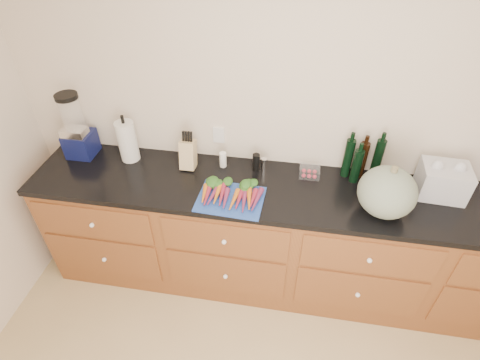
% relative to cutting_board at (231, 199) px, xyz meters
% --- Properties ---
extents(wall_back, '(4.10, 0.05, 2.60)m').
position_rel_cutting_board_xyz_m(wall_back, '(0.43, 0.48, 0.35)').
color(wall_back, beige).
rests_on(wall_back, ground).
extents(cabinets, '(3.60, 0.64, 0.90)m').
position_rel_cutting_board_xyz_m(cabinets, '(0.43, 0.16, -0.49)').
color(cabinets, brown).
rests_on(cabinets, ground).
extents(countertop, '(3.64, 0.62, 0.04)m').
position_rel_cutting_board_xyz_m(countertop, '(0.43, 0.16, -0.03)').
color(countertop, black).
rests_on(countertop, cabinets).
extents(cutting_board, '(0.43, 0.33, 0.01)m').
position_rel_cutting_board_xyz_m(cutting_board, '(0.00, 0.00, 0.00)').
color(cutting_board, '#2246A0').
rests_on(cutting_board, countertop).
extents(carrots, '(0.38, 0.28, 0.05)m').
position_rel_cutting_board_xyz_m(carrots, '(-0.00, 0.04, 0.03)').
color(carrots, orange).
rests_on(carrots, cutting_board).
extents(squash, '(0.34, 0.34, 0.30)m').
position_rel_cutting_board_xyz_m(squash, '(0.92, 0.05, 0.15)').
color(squash, slate).
rests_on(squash, countertop).
extents(blender_appliance, '(0.19, 0.19, 0.48)m').
position_rel_cutting_board_xyz_m(blender_appliance, '(-1.16, 0.32, 0.20)').
color(blender_appliance, '#0E1444').
rests_on(blender_appliance, countertop).
extents(paper_towel, '(0.13, 0.13, 0.30)m').
position_rel_cutting_board_xyz_m(paper_towel, '(-0.79, 0.32, 0.14)').
color(paper_towel, silver).
rests_on(paper_towel, countertop).
extents(knife_block, '(0.10, 0.10, 0.20)m').
position_rel_cutting_board_xyz_m(knife_block, '(-0.35, 0.30, 0.10)').
color(knife_block, tan).
rests_on(knife_block, countertop).
extents(grinder_salt, '(0.05, 0.05, 0.11)m').
position_rel_cutting_board_xyz_m(grinder_salt, '(-0.12, 0.34, 0.05)').
color(grinder_salt, white).
rests_on(grinder_salt, countertop).
extents(grinder_pepper, '(0.05, 0.05, 0.12)m').
position_rel_cutting_board_xyz_m(grinder_pepper, '(0.12, 0.34, 0.06)').
color(grinder_pepper, black).
rests_on(grinder_pepper, countertop).
extents(canister_chrome, '(0.04, 0.04, 0.10)m').
position_rel_cutting_board_xyz_m(canister_chrome, '(0.17, 0.34, 0.04)').
color(canister_chrome, silver).
rests_on(canister_chrome, countertop).
extents(tomato_box, '(0.14, 0.11, 0.06)m').
position_rel_cutting_board_xyz_m(tomato_box, '(0.48, 0.33, 0.03)').
color(tomato_box, white).
rests_on(tomato_box, countertop).
extents(bottles, '(0.25, 0.13, 0.30)m').
position_rel_cutting_board_xyz_m(bottles, '(0.81, 0.37, 0.13)').
color(bottles, black).
rests_on(bottles, countertop).
extents(grocery_bag, '(0.29, 0.24, 0.21)m').
position_rel_cutting_board_xyz_m(grocery_bag, '(1.30, 0.28, 0.10)').
color(grocery_bag, silver).
rests_on(grocery_bag, countertop).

